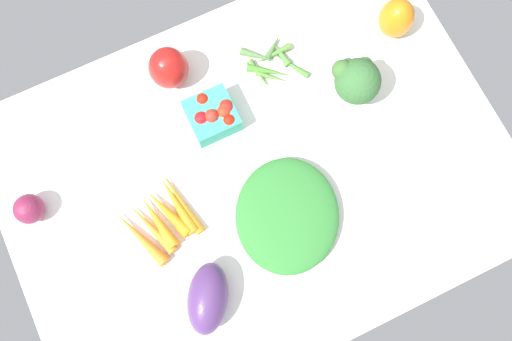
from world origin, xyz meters
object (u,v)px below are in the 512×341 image
(leafy_greens_clump, at_px, (287,215))
(bell_pepper_orange, at_px, (396,18))
(berry_basket, at_px, (213,115))
(carrot_bunch, at_px, (162,218))
(broccoli_head, at_px, (356,80))
(eggplant, at_px, (208,298))
(okra_pile, at_px, (271,62))
(red_onion_near_basket, at_px, (29,209))
(bell_pepper_red, at_px, (168,68))

(leafy_greens_clump, relative_size, bell_pepper_orange, 2.37)
(bell_pepper_orange, height_order, berry_basket, bell_pepper_orange)
(carrot_bunch, height_order, bell_pepper_orange, bell_pepper_orange)
(broccoli_head, bearing_deg, eggplant, 30.13)
(bell_pepper_orange, distance_m, eggplant, 0.70)
(eggplant, bearing_deg, broccoli_head, -28.85)
(okra_pile, bearing_deg, eggplant, 50.53)
(red_onion_near_basket, xyz_separation_m, eggplant, (-0.25, 0.31, 0.01))
(carrot_bunch, bearing_deg, red_onion_near_basket, -28.73)
(bell_pepper_red, height_order, eggplant, bell_pepper_red)
(red_onion_near_basket, distance_m, bell_pepper_red, 0.40)
(okra_pile, xyz_separation_m, eggplant, (0.33, 0.40, 0.03))
(leafy_greens_clump, distance_m, bell_pepper_orange, 0.48)
(okra_pile, distance_m, broccoli_head, 0.19)
(broccoli_head, bearing_deg, red_onion_near_basket, -4.01)
(bell_pepper_orange, height_order, bell_pepper_red, same)
(carrot_bunch, xyz_separation_m, eggplant, (-0.02, 0.19, 0.03))
(bell_pepper_red, bearing_deg, okra_pile, 162.96)
(carrot_bunch, relative_size, berry_basket, 1.87)
(carrot_bunch, distance_m, bell_pepper_red, 0.31)
(leafy_greens_clump, relative_size, red_onion_near_basket, 3.91)
(broccoli_head, relative_size, berry_basket, 1.25)
(berry_basket, bearing_deg, okra_pile, -158.93)
(red_onion_near_basket, relative_size, berry_basket, 0.63)
(eggplant, bearing_deg, leafy_greens_clump, -38.07)
(okra_pile, distance_m, leafy_greens_clump, 0.34)
(leafy_greens_clump, distance_m, red_onion_near_basket, 0.52)
(carrot_bunch, relative_size, bell_pepper_red, 1.80)
(eggplant, bearing_deg, bell_pepper_orange, -28.36)
(broccoli_head, xyz_separation_m, eggplant, (0.45, 0.26, -0.03))
(leafy_greens_clump, relative_size, carrot_bunch, 1.32)
(bell_pepper_red, bearing_deg, berry_basket, 108.53)
(eggplant, bearing_deg, carrot_bunch, 37.18)
(eggplant, bearing_deg, okra_pile, -8.45)
(red_onion_near_basket, bearing_deg, eggplant, 128.82)
(okra_pile, xyz_separation_m, berry_basket, (0.17, 0.06, 0.02))
(broccoli_head, bearing_deg, carrot_bunch, 9.30)
(red_onion_near_basket, height_order, berry_basket, berry_basket)
(okra_pile, height_order, red_onion_near_basket, red_onion_near_basket)
(leafy_greens_clump, bearing_deg, carrot_bunch, -24.76)
(red_onion_near_basket, bearing_deg, berry_basket, -176.96)
(broccoli_head, bearing_deg, bell_pepper_orange, -147.97)
(okra_pile, distance_m, red_onion_near_basket, 0.59)
(leafy_greens_clump, height_order, red_onion_near_basket, red_onion_near_basket)
(bell_pepper_orange, height_order, eggplant, bell_pepper_orange)
(broccoli_head, distance_m, carrot_bunch, 0.48)
(broccoli_head, bearing_deg, okra_pile, -47.16)
(broccoli_head, xyz_separation_m, bell_pepper_red, (0.33, -0.20, -0.02))
(bell_pepper_red, relative_size, eggplant, 0.73)
(okra_pile, bearing_deg, red_onion_near_basket, 8.42)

